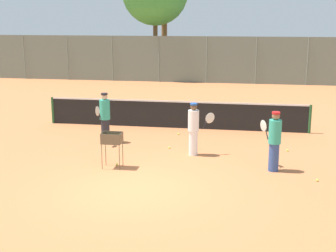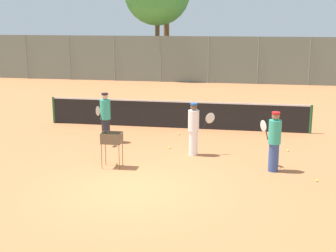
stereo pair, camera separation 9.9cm
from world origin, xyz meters
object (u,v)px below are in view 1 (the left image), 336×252
object	(u,v)px
player_white_outfit	(274,140)
ball_cart	(112,141)
tennis_net	(175,114)
parked_car	(254,66)
player_red_cap	(194,128)
player_yellow_shirt	(105,117)

from	to	relation	value
player_white_outfit	ball_cart	distance (m)	4.54
tennis_net	parked_car	size ratio (longest dim) A/B	2.42
player_white_outfit	parked_car	world-z (taller)	player_white_outfit
player_white_outfit	player_red_cap	xyz separation A→B (m)	(-2.37, 1.16, -0.02)
player_white_outfit	parked_car	size ratio (longest dim) A/B	0.40
tennis_net	ball_cart	size ratio (longest dim) A/B	9.90
parked_car	ball_cart	bearing A→B (deg)	-100.12
player_red_cap	player_yellow_shirt	size ratio (longest dim) A/B	0.96
player_yellow_shirt	parked_car	bearing A→B (deg)	174.59
player_red_cap	player_white_outfit	bearing A→B (deg)	-47.48
tennis_net	player_yellow_shirt	bearing A→B (deg)	-128.95
ball_cart	parked_car	bearing A→B (deg)	79.88
ball_cart	parked_car	world-z (taller)	parked_car
tennis_net	ball_cart	bearing A→B (deg)	-101.12
player_red_cap	parked_car	distance (m)	21.69
player_red_cap	player_yellow_shirt	distance (m)	3.31
player_red_cap	parked_car	world-z (taller)	player_red_cap
player_white_outfit	player_yellow_shirt	bearing A→B (deg)	33.54
tennis_net	player_yellow_shirt	distance (m)	3.26
player_yellow_shirt	parked_car	world-z (taller)	player_yellow_shirt
player_white_outfit	parked_car	distance (m)	22.76
player_red_cap	tennis_net	bearing A→B (deg)	86.31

